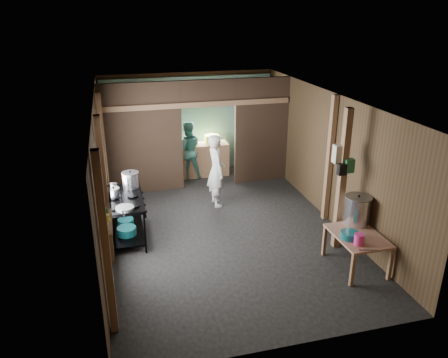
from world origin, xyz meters
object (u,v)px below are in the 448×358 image
object	(u,v)px
stock_pot	(357,211)
yellow_tub	(212,139)
pink_bucket	(359,239)
cook	(216,170)
prep_table	(356,251)
gas_range	(125,218)
stove_pot_large	(131,180)

from	to	relation	value
stock_pot	yellow_tub	distance (m)	4.82
pink_bucket	cook	distance (m)	3.68
stock_pot	cook	xyz separation A→B (m)	(-1.87, 2.68, -0.05)
prep_table	pink_bucket	xyz separation A→B (m)	(-0.16, -0.28, 0.40)
stock_pot	yellow_tub	xyz separation A→B (m)	(-1.52, 4.58, 0.10)
gas_range	cook	xyz separation A→B (m)	(2.03, 1.07, 0.39)
prep_table	stove_pot_large	size ratio (longest dim) A/B	3.08
gas_range	cook	world-z (taller)	cook
pink_bucket	stove_pot_large	bearing A→B (deg)	140.82
gas_range	stock_pot	world-z (taller)	stock_pot
pink_bucket	cook	size ratio (longest dim) A/B	0.11
yellow_tub	cook	distance (m)	1.93
prep_table	yellow_tub	xyz separation A→B (m)	(-1.33, 4.97, 0.65)
yellow_tub	cook	bearing A→B (deg)	-100.38
stove_pot_large	stock_pot	size ratio (longest dim) A/B	0.63
stock_pot	cook	bearing A→B (deg)	124.85
stock_pot	pink_bucket	size ratio (longest dim) A/B	2.89
yellow_tub	pink_bucket	bearing A→B (deg)	-77.42
gas_range	cook	distance (m)	2.33
gas_range	pink_bucket	world-z (taller)	gas_range
stove_pot_large	yellow_tub	bearing A→B (deg)	48.54
prep_table	stock_pot	size ratio (longest dim) A/B	1.95
yellow_tub	cook	xyz separation A→B (m)	(-0.35, -1.90, -0.15)
prep_table	stock_pot	distance (m)	0.70
stove_pot_large	pink_bucket	distance (m)	4.37
cook	gas_range	bearing A→B (deg)	114.37
stock_pot	stove_pot_large	bearing A→B (deg)	150.82
stove_pot_large	pink_bucket	world-z (taller)	stove_pot_large
stove_pot_large	yellow_tub	world-z (taller)	stove_pot_large
gas_range	stove_pot_large	bearing A→B (deg)	70.15
stock_pot	pink_bucket	distance (m)	0.77
prep_table	cook	distance (m)	3.54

